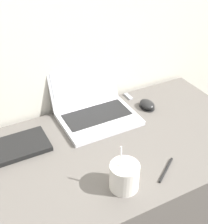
# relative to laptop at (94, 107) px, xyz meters

# --- Properties ---
(desk) EXTENTS (1.27, 0.66, 0.73)m
(desk) POSITION_rel_laptop_xyz_m (-0.04, -0.23, -0.41)
(desk) COLOR #5B5651
(desk) RESTS_ON ground_plane
(laptop) EXTENTS (0.33, 0.31, 0.22)m
(laptop) POSITION_rel_laptop_xyz_m (0.00, 0.00, 0.00)
(laptop) COLOR silver
(laptop) RESTS_ON desk
(drink_cup) EXTENTS (0.10, 0.10, 0.17)m
(drink_cup) POSITION_rel_laptop_xyz_m (-0.10, -0.44, 0.01)
(drink_cup) COLOR silver
(drink_cup) RESTS_ON desk
(computer_mouse) EXTENTS (0.07, 0.09, 0.04)m
(computer_mouse) POSITION_rel_laptop_xyz_m (0.25, -0.06, -0.03)
(computer_mouse) COLOR black
(computer_mouse) RESTS_ON desk
(usb_stick) EXTENTS (0.02, 0.06, 0.01)m
(usb_stick) POSITION_rel_laptop_xyz_m (0.22, 0.06, -0.04)
(usb_stick) COLOR #99999E
(usb_stick) RESTS_ON desk
(pen) EXTENTS (0.12, 0.08, 0.01)m
(pen) POSITION_rel_laptop_xyz_m (0.08, -0.44, -0.04)
(pen) COLOR black
(pen) RESTS_ON desk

